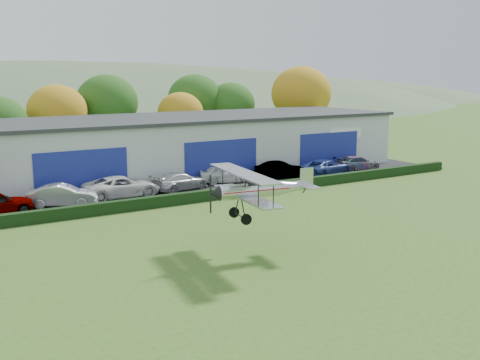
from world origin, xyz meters
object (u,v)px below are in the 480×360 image
car_3 (180,181)px  biplane (259,188)px  car_5 (282,170)px  car_7 (358,163)px  hangar (189,144)px  car_4 (227,173)px  car_6 (326,167)px  car_1 (63,195)px  car_2 (122,187)px

car_3 → biplane: 17.20m
car_3 → car_5: size_ratio=1.05×
car_5 → car_7: (8.98, -0.08, -0.11)m
hangar → car_5: bearing=-56.7°
hangar → car_4: size_ratio=8.41×
car_3 → car_6: 14.21m
car_4 → car_6: car_4 is taller
hangar → car_6: hangar is taller
car_1 → car_4: car_4 is taller
car_1 → car_4: size_ratio=0.98×
car_1 → car_2: car_2 is taller
car_3 → car_4: bearing=-95.6°
car_1 → car_4: bearing=-61.2°
car_3 → biplane: bearing=154.9°
car_3 → car_4: car_4 is taller
car_6 → car_7: size_ratio=1.16×
car_5 → car_7: size_ratio=1.02×
car_4 → hangar: bearing=20.9°
hangar → car_7: bearing=-29.1°
car_7 → biplane: biplane is taller
hangar → car_5: size_ratio=8.71×
hangar → car_1: (-14.10, -8.27, -1.83)m
car_3 → car_5: (9.76, -0.29, 0.06)m
car_1 → car_7: car_1 is taller
car_7 → car_4: bearing=94.7°
car_7 → car_2: bearing=98.0°
car_1 → car_5: 19.20m
car_2 → hangar: bearing=-51.5°
biplane → car_2: bearing=102.9°
car_4 → car_5: 5.15m
car_5 → car_6: size_ratio=0.88×
car_6 → car_1: bearing=77.4°
hangar → car_3: (-4.67, -7.45, -1.90)m
car_4 → car_2: bearing=114.9°
hangar → biplane: hangar is taller
car_1 → biplane: 17.03m
car_1 → car_5: (19.19, 0.53, -0.01)m
car_4 → car_3: bearing=118.0°
hangar → biplane: 25.45m
car_3 → car_6: bearing=-107.3°
car_4 → car_5: bearing=-79.3°
car_2 → car_3: (4.83, 0.09, -0.09)m
car_1 → car_6: 23.60m
car_3 → car_5: car_5 is taller
car_5 → biplane: 21.25m
hangar → car_5: (5.09, -7.74, -1.84)m
hangar → car_5: 9.45m
car_3 → car_5: 9.76m
hangar → car_7: size_ratio=8.90×
car_3 → car_6: car_6 is taller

